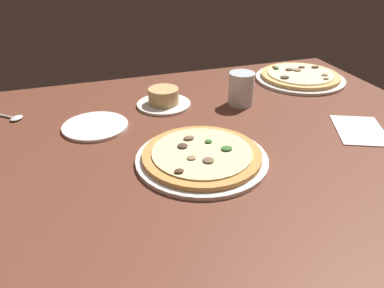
% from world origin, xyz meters
% --- Properties ---
extents(dining_table, '(1.50, 1.10, 0.04)m').
position_xyz_m(dining_table, '(0.00, 0.00, 0.02)').
color(dining_table, brown).
rests_on(dining_table, ground).
extents(pizza_main, '(0.30, 0.30, 0.03)m').
position_xyz_m(pizza_main, '(0.03, -0.06, 0.05)').
color(pizza_main, white).
rests_on(pizza_main, dining_table).
extents(pizza_side, '(0.31, 0.31, 0.03)m').
position_xyz_m(pizza_side, '(0.54, 0.34, 0.05)').
color(pizza_side, silver).
rests_on(pizza_side, dining_table).
extents(ramekin_on_saucer, '(0.16, 0.16, 0.05)m').
position_xyz_m(ramekin_on_saucer, '(0.02, 0.27, 0.06)').
color(ramekin_on_saucer, silver).
rests_on(ramekin_on_saucer, dining_table).
extents(water_glass, '(0.08, 0.08, 0.10)m').
position_xyz_m(water_glass, '(0.25, 0.21, 0.08)').
color(water_glass, silver).
rests_on(water_glass, dining_table).
extents(side_plate, '(0.17, 0.17, 0.01)m').
position_xyz_m(side_plate, '(-0.19, 0.18, 0.04)').
color(side_plate, white).
rests_on(side_plate, dining_table).
extents(paper_menu, '(0.18, 0.21, 0.00)m').
position_xyz_m(paper_menu, '(0.47, -0.05, 0.04)').
color(paper_menu, white).
rests_on(paper_menu, dining_table).
extents(spoon, '(0.10, 0.09, 0.01)m').
position_xyz_m(spoon, '(-0.40, 0.32, 0.04)').
color(spoon, silver).
rests_on(spoon, dining_table).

